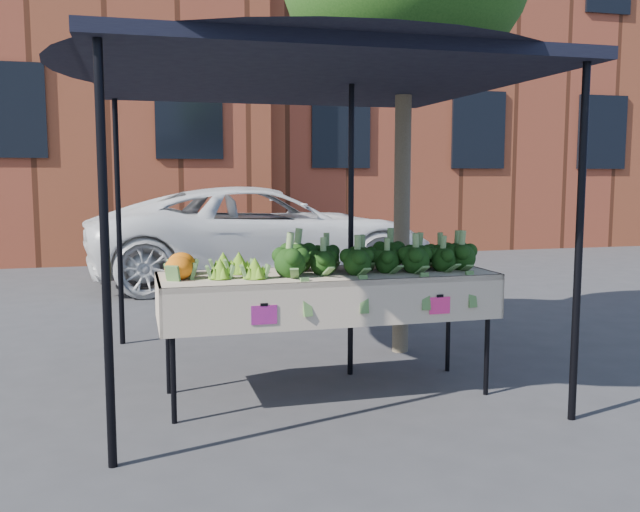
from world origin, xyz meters
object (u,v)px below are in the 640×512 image
at_px(canopy, 305,205).
at_px(street_tree, 403,118).
at_px(vehicle, 261,109).
at_px(table, 327,334).

distance_m(canopy, street_tree, 1.35).
height_order(canopy, vehicle, vehicle).
bearing_deg(street_tree, vehicle, 95.81).
bearing_deg(vehicle, canopy, 171.43).
xyz_separation_m(vehicle, street_tree, (0.46, -4.52, -0.48)).
relative_size(canopy, vehicle, 0.61).
relative_size(vehicle, street_tree, 1.23).
distance_m(canopy, vehicle, 5.20).
xyz_separation_m(table, vehicle, (0.52, 5.55, 2.13)).
height_order(table, canopy, canopy).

